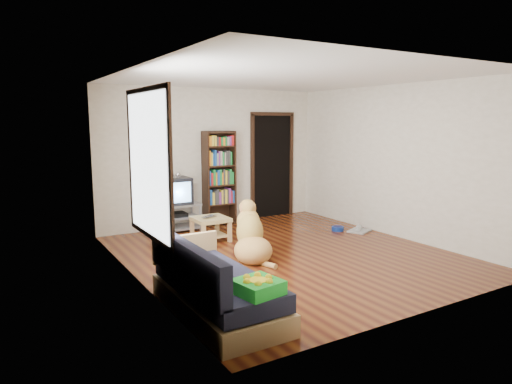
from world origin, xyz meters
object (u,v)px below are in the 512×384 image
tv_stand (175,216)px  crt_tv (174,190)px  grey_rag (359,231)px  coffee_table (211,224)px  green_cushion (258,287)px  sofa (213,289)px  laptop (211,217)px  bookshelf (219,173)px  dog (251,238)px  dog_bowl (338,229)px

tv_stand → crt_tv: (0.00, 0.02, 0.47)m
grey_rag → crt_tv: size_ratio=0.69×
crt_tv → coffee_table: 1.12m
green_cushion → grey_rag: (3.70, 2.55, -0.47)m
green_cushion → grey_rag: green_cushion is taller
sofa → coffee_table: size_ratio=3.27×
laptop → coffee_table: bearing=61.6°
bookshelf → dog: bearing=-105.4°
crt_tv → sofa: (-0.97, -3.65, -0.48)m
dog → dog_bowl: bearing=16.8°
sofa → coffee_table: bearing=65.2°
bookshelf → green_cushion: bearing=-112.2°
grey_rag → bookshelf: 2.84m
coffee_table → dog: dog is taller
tv_stand → crt_tv: 0.47m
crt_tv → bookshelf: (0.95, 0.07, 0.26)m
crt_tv → dog: (0.32, -2.22, -0.42)m
laptop → bookshelf: size_ratio=0.17×
green_cushion → tv_stand: 4.41m
sofa → tv_stand: bearing=75.0°
sofa → dog: bearing=48.0°
grey_rag → dog: (-2.53, -0.42, 0.30)m
laptop → tv_stand: 1.04m
crt_tv → dog: bearing=-81.8°
green_cushion → coffee_table: size_ratio=0.70×
bookshelf → sofa: bookshelf is taller
bookshelf → coffee_table: 1.46m
green_cushion → tv_stand: bearing=69.8°
crt_tv → green_cushion: bearing=-101.1°
green_cushion → sofa: sofa is taller
laptop → bookshelf: bearing=29.2°
grey_rag → coffee_table: size_ratio=0.73×
coffee_table → laptop: bearing=-90.0°
coffee_table → dog: 1.23m
green_cushion → crt_tv: (0.85, 4.34, 0.26)m
tv_stand → green_cushion: bearing=-101.1°
crt_tv → dog_bowl: bearing=-31.2°
bookshelf → sofa: bearing=-117.3°
tv_stand → bookshelf: bearing=5.6°
sofa → laptop: bearing=64.9°
grey_rag → bookshelf: (-1.90, 1.87, 0.99)m
bookshelf → sofa: (-1.92, -3.72, -0.74)m
grey_rag → sofa: sofa is taller
tv_stand → sofa: (-0.97, -3.63, -0.01)m
crt_tv → bookshelf: bearing=4.3°
tv_stand → coffee_table: tv_stand is taller
grey_rag → sofa: size_ratio=0.22×
dog_bowl → coffee_table: (-2.29, 0.56, 0.24)m
green_cushion → tv_stand: green_cushion is taller
bookshelf → coffee_table: bookshelf is taller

